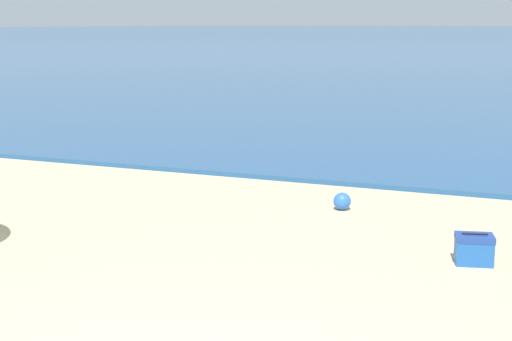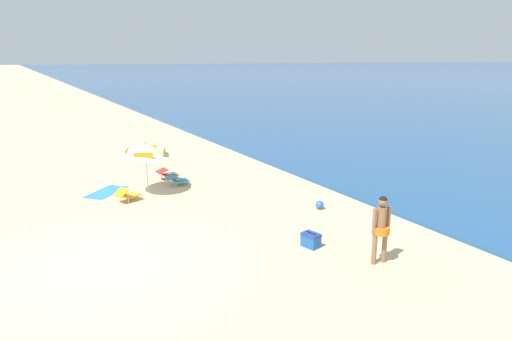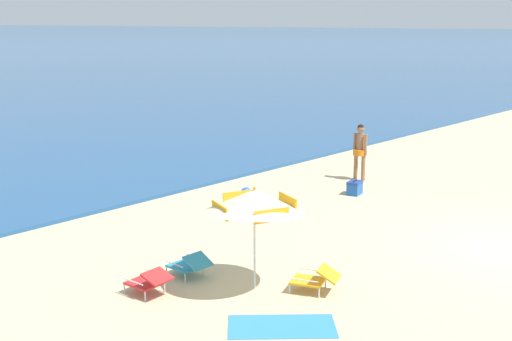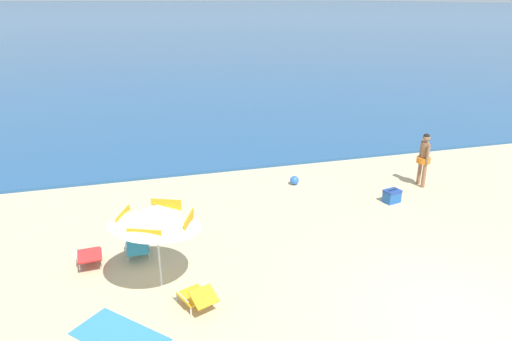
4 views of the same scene
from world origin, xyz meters
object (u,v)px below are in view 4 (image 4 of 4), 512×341
at_px(beach_ball, 294,180).
at_px(beach_towel, 120,337).
at_px(lounge_chair_under_umbrella, 138,247).
at_px(lounge_chair_facing_sea, 90,255).
at_px(person_standing_near_shore, 424,156).
at_px(lounge_chair_beside_umbrella, 198,296).
at_px(beach_umbrella_striped_main, 156,214).
at_px(cooler_box, 392,196).

bearing_deg(beach_ball, beach_towel, -133.08).
height_order(lounge_chair_under_umbrella, beach_ball, lounge_chair_under_umbrella).
bearing_deg(beach_ball, lounge_chair_under_umbrella, -147.62).
bearing_deg(lounge_chair_facing_sea, lounge_chair_under_umbrella, 4.20).
bearing_deg(lounge_chair_facing_sea, person_standing_near_shore, 11.90).
distance_m(lounge_chair_under_umbrella, lounge_chair_beside_umbrella, 2.55).
bearing_deg(beach_towel, beach_umbrella_striped_main, 57.86).
xyz_separation_m(beach_umbrella_striped_main, lounge_chair_under_umbrella, (-0.44, 1.36, -1.47)).
bearing_deg(lounge_chair_under_umbrella, cooler_box, 8.77).
xyz_separation_m(lounge_chair_beside_umbrella, beach_towel, (-1.55, -0.47, -0.26)).
height_order(lounge_chair_beside_umbrella, cooler_box, lounge_chair_beside_umbrella).
bearing_deg(lounge_chair_under_umbrella, beach_ball, 32.38).
bearing_deg(beach_ball, person_standing_near_shore, -16.84).
bearing_deg(person_standing_near_shore, lounge_chair_facing_sea, -168.10).
distance_m(beach_umbrella_striped_main, beach_ball, 6.91).
xyz_separation_m(lounge_chair_facing_sea, beach_ball, (6.35, 3.42, -0.13)).
bearing_deg(lounge_chair_beside_umbrella, lounge_chair_under_umbrella, 115.23).
height_order(beach_umbrella_striped_main, lounge_chair_beside_umbrella, beach_umbrella_striped_main).
bearing_deg(beach_umbrella_striped_main, lounge_chair_facing_sea, 140.19).
distance_m(lounge_chair_under_umbrella, person_standing_near_shore, 9.57).
height_order(lounge_chair_under_umbrella, lounge_chair_beside_umbrella, lounge_chair_beside_umbrella).
bearing_deg(beach_towel, lounge_chair_facing_sea, 103.21).
distance_m(lounge_chair_under_umbrella, cooler_box, 7.74).
xyz_separation_m(person_standing_near_shore, beach_towel, (-9.76, -4.89, -1.04)).
height_order(lounge_chair_facing_sea, person_standing_near_shore, person_standing_near_shore).
distance_m(beach_umbrella_striped_main, cooler_box, 7.80).
relative_size(person_standing_near_shore, beach_towel, 1.00).
relative_size(lounge_chair_facing_sea, beach_towel, 0.50).
relative_size(lounge_chair_under_umbrella, person_standing_near_shore, 0.50).
relative_size(lounge_chair_facing_sea, cooler_box, 1.60).
bearing_deg(beach_ball, lounge_chair_facing_sea, -151.74).
relative_size(person_standing_near_shore, beach_ball, 5.98).
bearing_deg(beach_umbrella_striped_main, lounge_chair_under_umbrella, 107.85).
bearing_deg(person_standing_near_shore, lounge_chair_beside_umbrella, -151.74).
relative_size(lounge_chair_beside_umbrella, beach_ball, 3.38).
relative_size(beach_umbrella_striped_main, beach_ball, 8.78).
xyz_separation_m(beach_umbrella_striped_main, beach_ball, (4.82, 4.69, -1.59)).
bearing_deg(lounge_chair_facing_sea, beach_umbrella_striped_main, -39.81).
bearing_deg(beach_ball, lounge_chair_beside_umbrella, -126.49).
distance_m(lounge_chair_beside_umbrella, lounge_chair_facing_sea, 3.12).
height_order(lounge_chair_beside_umbrella, person_standing_near_shore, person_standing_near_shore).
height_order(lounge_chair_beside_umbrella, lounge_chair_facing_sea, lounge_chair_beside_umbrella).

